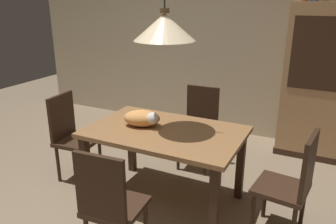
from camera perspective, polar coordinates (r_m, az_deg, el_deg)
back_wall at (r=4.85m, az=9.87°, el=13.44°), size 6.40×0.10×2.90m
dining_table at (r=3.09m, az=-0.52°, el=-4.80°), size 1.40×0.90×0.75m
chair_far_back at (r=3.88m, az=5.34°, el=-1.96°), size 0.42×0.42×0.93m
chair_right_side at (r=2.87m, az=20.34°, el=-11.14°), size 0.44×0.44×0.93m
chair_near_front at (r=2.50m, az=-9.89°, el=-14.96°), size 0.43×0.43×0.93m
chair_left_side at (r=3.75m, az=-16.16°, el=-3.47°), size 0.43×0.43×0.93m
cat_sleeping at (r=3.12m, az=-4.30°, el=-1.05°), size 0.41×0.32×0.16m
pendant_lamp at (r=2.84m, az=-0.58°, el=14.31°), size 0.52×0.52×1.30m
hutch_bookcase at (r=4.41m, az=26.19°, el=3.83°), size 1.12×0.45×1.85m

